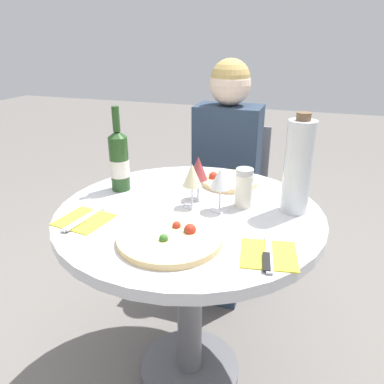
{
  "coord_description": "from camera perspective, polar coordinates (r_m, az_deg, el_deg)",
  "views": [
    {
      "loc": [
        0.37,
        -1.09,
        1.29
      ],
      "look_at": [
        0.03,
        -0.08,
        0.84
      ],
      "focal_mm": 35.0,
      "sensor_mm": 36.0,
      "label": 1
    }
  ],
  "objects": [
    {
      "name": "ground_plane",
      "position": [
        1.73,
        -0.33,
        -25.36
      ],
      "size": [
        12.0,
        12.0,
        0.0
      ],
      "primitive_type": "plane",
      "color": "slate",
      "rests_on": "ground"
    },
    {
      "name": "dining_table",
      "position": [
        1.34,
        -0.38,
        -8.27
      ],
      "size": [
        0.9,
        0.9,
        0.74
      ],
      "color": "slate",
      "rests_on": "ground_plane"
    },
    {
      "name": "chair_behind_diner",
      "position": [
        2.11,
        5.5,
        -1.67
      ],
      "size": [
        0.39,
        0.39,
        0.83
      ],
      "rotation": [
        0.0,
        0.0,
        3.14
      ],
      "color": "slate",
      "rests_on": "ground_plane"
    },
    {
      "name": "seated_diner",
      "position": [
        1.94,
        4.76,
        0.61
      ],
      "size": [
        0.33,
        0.42,
        1.19
      ],
      "rotation": [
        0.0,
        0.0,
        3.14
      ],
      "color": "#28384C",
      "rests_on": "ground_plane"
    },
    {
      "name": "pizza_large",
      "position": [
        1.08,
        -3.27,
        -6.93
      ],
      "size": [
        0.3,
        0.3,
        0.04
      ],
      "color": "#E5C17F",
      "rests_on": "dining_table"
    },
    {
      "name": "pizza_small_far",
      "position": [
        1.5,
        5.67,
        1.74
      ],
      "size": [
        0.22,
        0.22,
        0.05
      ],
      "color": "#E5C17F",
      "rests_on": "dining_table"
    },
    {
      "name": "wine_bottle",
      "position": [
        1.43,
        -11.04,
        4.73
      ],
      "size": [
        0.07,
        0.07,
        0.32
      ],
      "color": "#23471E",
      "rests_on": "dining_table"
    },
    {
      "name": "tall_carafe",
      "position": [
        1.25,
        15.85,
        3.73
      ],
      "size": [
        0.09,
        0.09,
        0.33
      ],
      "color": "silver",
      "rests_on": "dining_table"
    },
    {
      "name": "sugar_shaker",
      "position": [
        1.28,
        7.92,
        0.61
      ],
      "size": [
        0.06,
        0.06,
        0.14
      ],
      "color": "silver",
      "rests_on": "dining_table"
    },
    {
      "name": "wine_glass_front_right",
      "position": [
        1.23,
        4.34,
        1.94
      ],
      "size": [
        0.07,
        0.07,
        0.15
      ],
      "color": "silver",
      "rests_on": "dining_table"
    },
    {
      "name": "wine_glass_back_left",
      "position": [
        1.32,
        0.9,
        3.52
      ],
      "size": [
        0.07,
        0.07,
        0.16
      ],
      "color": "silver",
      "rests_on": "dining_table"
    },
    {
      "name": "wine_glass_front_left",
      "position": [
        1.25,
        -0.06,
        2.45
      ],
      "size": [
        0.07,
        0.07,
        0.15
      ],
      "color": "silver",
      "rests_on": "dining_table"
    },
    {
      "name": "place_setting_left",
      "position": [
        1.25,
        -16.22,
        -4.1
      ],
      "size": [
        0.17,
        0.19,
        0.01
      ],
      "color": "yellow",
      "rests_on": "dining_table"
    },
    {
      "name": "place_setting_right",
      "position": [
        1.04,
        11.58,
        -9.34
      ],
      "size": [
        0.17,
        0.19,
        0.01
      ],
      "color": "yellow",
      "rests_on": "dining_table"
    }
  ]
}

